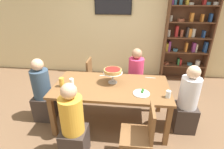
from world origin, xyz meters
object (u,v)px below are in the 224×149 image
Objects in this scene: diner_head_east at (187,104)px; beer_glass_amber_tall at (62,82)px; salad_plate_near_diner at (69,96)px; diner_head_west at (43,94)px; chair_far_left at (95,77)px; cutlery_knife_near at (105,75)px; water_glass_clear_far at (72,82)px; bookshelf at (187,36)px; cutlery_fork_near at (150,78)px; salad_plate_far_diner at (142,93)px; diner_near_left at (73,128)px; water_glass_clear_near at (168,94)px; deep_dish_pizza_stand at (113,72)px; diner_far_right at (135,80)px; dining_table at (111,90)px; television at (113,3)px; chair_near_right at (141,133)px.

beer_glass_amber_tall is (-2.00, -0.10, 0.32)m from diner_head_east.
beer_glass_amber_tall is (-0.22, 0.29, 0.06)m from salad_plate_near_diner.
diner_head_west reaches higher than chair_far_left.
salad_plate_near_diner is 1.43× the size of cutlery_knife_near.
salad_plate_near_diner is 2.31× the size of water_glass_clear_far.
diner_head_east reaches higher than chair_far_left.
cutlery_fork_near is (-1.00, -1.65, -0.40)m from bookshelf.
diner_head_east reaches higher than salad_plate_far_diner.
chair_far_left is at bearing 132.84° from salad_plate_far_diner.
diner_near_left is 1.39m from water_glass_clear_near.
chair_far_left reaches higher than cutlery_knife_near.
bookshelf is 2.52m from deep_dish_pizza_stand.
salad_plate_far_diner is (-0.74, -0.18, 0.26)m from diner_head_east.
diner_head_west is at bearing -0.26° from diner_head_east.
water_glass_clear_near is at bearing 137.70° from cutlery_knife_near.
beer_glass_amber_tall is at bearing -53.68° from diner_far_right.
diner_head_east is at bearing -0.26° from diner_head_west.
bookshelf reaches higher than chair_far_left.
diner_far_right reaches higher than deep_dish_pizza_stand.
water_glass_clear_far is at bearing -12.44° from chair_far_left.
dining_table is at bearing 4.70° from water_glass_clear_far.
television reaches higher than cutlery_knife_near.
television is 6.13× the size of beer_glass_amber_tall.
water_glass_clear_near is 1.19m from cutlery_knife_near.
water_glass_clear_near is (0.85, -0.26, 0.13)m from dining_table.
dining_table is at bearing 163.07° from water_glass_clear_near.
cutlery_fork_near is at bearing 21.16° from deep_dish_pizza_stand.
cutlery_fork_near is (1.86, 0.36, 0.25)m from diner_head_west.
salad_plate_far_diner is 1.13m from water_glass_clear_far.
chair_far_left is at bearing 119.44° from dining_table.
chair_near_right reaches higher than salad_plate_far_diner.
diner_head_west is at bearing 164.94° from beer_glass_amber_tall.
cutlery_knife_near is at bearing 148.82° from water_glass_clear_near.
dining_table is at bearing 33.57° from cutlery_fork_near.
diner_far_right is (0.61, -1.36, -1.40)m from television.
chair_far_left is at bearing -17.06° from cutlery_fork_near.
salad_plate_near_diner is 2.43× the size of water_glass_clear_near.
salad_plate_far_diner is 1.38× the size of cutlery_knife_near.
chair_near_right is (0.68, -2.85, -1.40)m from television.
beer_glass_amber_tall is at bearing 127.17° from salad_plate_near_diner.
cutlery_fork_near is (0.65, 0.36, 0.08)m from dining_table.
cutlery_knife_near is (0.47, 0.41, -0.05)m from water_glass_clear_far.
water_glass_clear_near is (-0.37, -0.24, 0.30)m from diner_head_east.
diner_head_west reaches higher than dining_table.
dining_table is at bearing 36.06° from salad_plate_near_diner.
salad_plate_far_diner is at bearing -3.63° from beer_glass_amber_tall.
water_glass_clear_far is at bearing 172.13° from water_glass_clear_near.
diner_head_west is at bearing 173.01° from water_glass_clear_near.
diner_far_right is at bearing 86.55° from chair_far_left.
diner_head_east is (1.22, -0.02, -0.17)m from dining_table.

